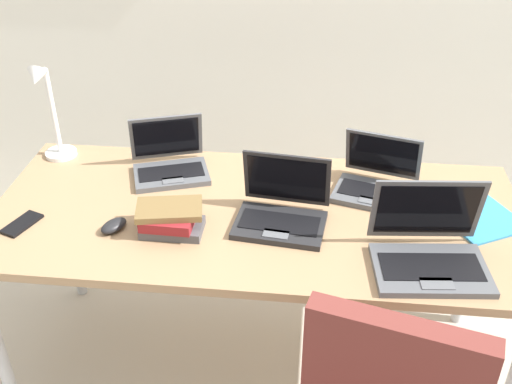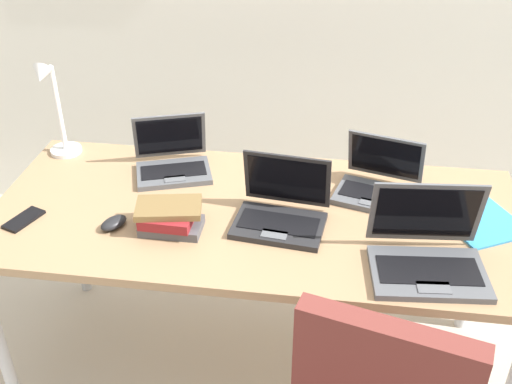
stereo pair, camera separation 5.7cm
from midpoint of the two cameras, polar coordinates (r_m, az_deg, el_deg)
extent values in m
plane|color=#B7AD9E|center=(2.58, -0.65, -15.51)|extent=(12.00, 12.00, 0.00)
cube|color=#9E7A56|center=(2.10, -0.78, -2.19)|extent=(1.80, 0.80, 0.03)
cylinder|color=#B2B5BA|center=(2.79, -17.28, -3.32)|extent=(0.04, 0.04, 0.71)
cylinder|color=#B2B5BA|center=(2.66, 18.58, -5.58)|extent=(0.04, 0.04, 0.71)
cylinder|color=white|center=(2.55, -18.10, 3.40)|extent=(0.12, 0.12, 0.02)
cylinder|color=white|center=(2.47, -18.79, 6.99)|extent=(0.02, 0.02, 0.34)
cylinder|color=white|center=(2.38, -19.88, 10.25)|extent=(0.01, 0.08, 0.01)
cone|color=white|center=(2.34, -20.26, 9.87)|extent=(0.07, 0.09, 0.09)
cube|color=#515459|center=(2.31, -8.49, 1.59)|extent=(0.31, 0.26, 0.02)
cube|color=black|center=(2.30, -8.51, 1.83)|extent=(0.26, 0.17, 0.00)
cube|color=#595B60|center=(2.25, -8.37, 1.07)|extent=(0.08, 0.06, 0.00)
cube|color=#515459|center=(2.35, -8.94, 5.04)|extent=(0.27, 0.13, 0.18)
cube|color=black|center=(2.35, -8.93, 5.00)|extent=(0.24, 0.11, 0.15)
cube|color=#515459|center=(2.20, 10.02, -0.25)|extent=(0.31, 0.25, 0.02)
cube|color=black|center=(2.19, 10.04, 0.01)|extent=(0.26, 0.16, 0.00)
cube|color=#595B60|center=(2.14, 9.69, -0.80)|extent=(0.08, 0.06, 0.00)
cube|color=#515459|center=(2.25, 10.91, 3.39)|extent=(0.27, 0.12, 0.18)
cube|color=black|center=(2.24, 10.88, 3.36)|extent=(0.25, 0.10, 0.15)
cube|color=#232326|center=(2.01, 1.37, -3.09)|extent=(0.31, 0.23, 0.02)
cube|color=black|center=(2.01, 1.38, -2.82)|extent=(0.27, 0.14, 0.00)
cube|color=#595B60|center=(1.96, 1.00, -3.90)|extent=(0.09, 0.05, 0.00)
cube|color=#232326|center=(2.05, 2.06, 1.23)|extent=(0.29, 0.08, 0.20)
cube|color=black|center=(2.04, 2.03, 1.18)|extent=(0.26, 0.06, 0.17)
cube|color=#515459|center=(1.90, 14.93, -6.94)|extent=(0.35, 0.26, 0.02)
cube|color=black|center=(1.89, 14.98, -6.67)|extent=(0.30, 0.15, 0.00)
cube|color=#595B60|center=(1.84, 15.46, -8.14)|extent=(0.10, 0.06, 0.00)
cube|color=#515459|center=(1.93, 14.62, -1.56)|extent=(0.34, 0.08, 0.23)
cube|color=black|center=(1.93, 14.65, -1.63)|extent=(0.30, 0.07, 0.19)
ellipsoid|color=black|center=(2.06, -13.73, -3.03)|extent=(0.10, 0.11, 0.03)
cube|color=black|center=(2.18, -21.43, -2.75)|extent=(0.11, 0.15, 0.01)
cylinder|color=gold|center=(2.38, 11.67, 2.86)|extent=(0.04, 0.04, 0.06)
cylinder|color=white|center=(2.36, 11.78, 3.70)|extent=(0.04, 0.04, 0.01)
cube|color=#4C4C51|center=(2.02, -8.50, -3.26)|extent=(0.20, 0.12, 0.03)
cube|color=maroon|center=(2.00, -8.86, -2.46)|extent=(0.17, 0.14, 0.03)
cube|color=brown|center=(2.00, -8.80, -1.60)|extent=(0.23, 0.16, 0.02)
cube|color=#338CC6|center=(2.20, 18.62, -1.77)|extent=(0.35, 0.38, 0.01)
cylinder|color=#B21E23|center=(2.22, 2.12, 1.60)|extent=(0.08, 0.08, 0.09)
torus|color=#B21E23|center=(2.21, 3.42, 1.62)|extent=(0.05, 0.01, 0.05)
camera|label=1|loc=(0.03, -90.79, -0.51)|focal=43.47mm
camera|label=2|loc=(0.03, 89.21, 0.51)|focal=43.47mm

